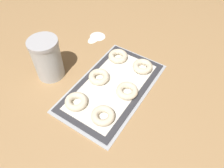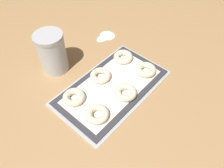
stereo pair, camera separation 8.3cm
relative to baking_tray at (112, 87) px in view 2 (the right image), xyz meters
name	(u,v)px [view 2 (the right image)]	position (x,y,z in m)	size (l,w,h in m)	color
ground_plane	(115,88)	(0.01, -0.01, 0.00)	(2.80, 2.80, 0.00)	#A87F51
baking_tray	(112,87)	(0.00, 0.00, 0.00)	(0.48, 0.28, 0.01)	#B2B5BA
baking_mat	(112,86)	(0.00, 0.00, 0.01)	(0.46, 0.26, 0.00)	#333338
bagel_front_left	(97,114)	(-0.15, -0.06, 0.02)	(0.09, 0.09, 0.03)	beige
bagel_front_center	(126,92)	(0.00, -0.07, 0.02)	(0.09, 0.09, 0.03)	beige
bagel_front_right	(146,70)	(0.16, -0.06, 0.02)	(0.09, 0.09, 0.03)	beige
bagel_back_left	(74,97)	(-0.15, 0.07, 0.02)	(0.09, 0.09, 0.03)	beige
bagel_back_center	(101,76)	(0.00, 0.07, 0.02)	(0.09, 0.09, 0.03)	beige
bagel_back_right	(123,57)	(0.16, 0.07, 0.02)	(0.09, 0.09, 0.03)	beige
flour_canister	(52,53)	(-0.08, 0.27, 0.09)	(0.12, 0.12, 0.18)	silver
flour_patch_near	(107,35)	(0.25, 0.26, 0.00)	(0.08, 0.08, 0.00)	white
flour_patch_far	(103,38)	(0.23, 0.26, 0.00)	(0.09, 0.05, 0.00)	white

